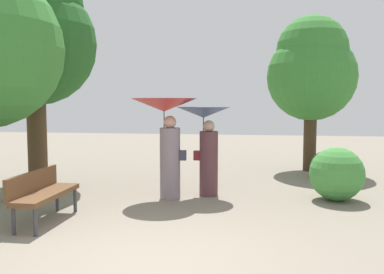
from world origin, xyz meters
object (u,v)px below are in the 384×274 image
at_px(person_right, 206,133).
at_px(tree_near_left, 34,32).
at_px(person_left, 166,125).
at_px(tree_near_right, 312,69).
at_px(park_bench, 42,191).

relative_size(person_right, tree_near_left, 0.35).
bearing_deg(tree_near_left, person_left, -13.54).
xyz_separation_m(person_left, tree_near_right, (3.33, 3.89, 1.40)).
distance_m(person_right, tree_near_left, 4.62).
xyz_separation_m(person_left, park_bench, (-1.63, -1.96, -0.99)).
bearing_deg(park_bench, person_left, -40.18).
distance_m(person_right, park_bench, 3.43).
relative_size(person_left, tree_near_left, 0.38).
height_order(person_right, park_bench, person_right).
bearing_deg(tree_near_left, tree_near_right, 25.24).
bearing_deg(person_left, tree_near_left, 82.35).
xyz_separation_m(person_left, person_right, (0.76, 0.38, -0.19)).
relative_size(person_right, park_bench, 1.23).
bearing_deg(tree_near_right, person_left, -130.53).
distance_m(person_left, park_bench, 2.73).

